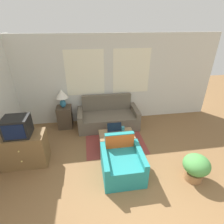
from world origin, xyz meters
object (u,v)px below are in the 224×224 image
at_px(potted_plant, 196,167).
at_px(cup_navy, 131,133).
at_px(coffee_table, 117,136).
at_px(table_lamp, 62,96).
at_px(television, 17,127).
at_px(laptop, 115,131).
at_px(cup_yellow, 123,128).
at_px(armchair, 122,163).
at_px(couch, 108,118).

bearing_deg(potted_plant, cup_navy, 131.72).
height_order(coffee_table, cup_navy, cup_navy).
bearing_deg(table_lamp, television, -117.61).
height_order(laptop, cup_yellow, laptop).
relative_size(armchair, television, 1.70).
relative_size(laptop, potted_plant, 0.62).
distance_m(coffee_table, laptop, 0.12).
relative_size(laptop, cup_yellow, 3.34).
distance_m(armchair, coffee_table, 0.88).
relative_size(armchair, coffee_table, 0.99).
distance_m(television, potted_plant, 3.67).
bearing_deg(table_lamp, potted_plant, -41.79).
relative_size(table_lamp, laptop, 1.51).
relative_size(couch, armchair, 2.10).
relative_size(television, cup_yellow, 4.67).
relative_size(armchair, potted_plant, 1.48).
bearing_deg(cup_navy, potted_plant, -48.28).
xyz_separation_m(armchair, laptop, (0.00, 0.92, 0.18)).
bearing_deg(cup_yellow, couch, 105.81).
bearing_deg(couch, laptop, -87.77).
height_order(television, table_lamp, table_lamp).
xyz_separation_m(couch, potted_plant, (1.45, -2.32, 0.06)).
height_order(couch, coffee_table, couch).
xyz_separation_m(coffee_table, cup_navy, (0.33, -0.09, 0.10)).
relative_size(armchair, laptop, 2.38).
bearing_deg(potted_plant, table_lamp, 138.21).
xyz_separation_m(couch, table_lamp, (-1.28, 0.12, 0.75)).
relative_size(coffee_table, cup_yellow, 8.06).
xyz_separation_m(couch, cup_yellow, (0.26, -0.93, 0.18)).
height_order(laptop, potted_plant, laptop).
relative_size(coffee_table, laptop, 2.41).
bearing_deg(potted_plant, coffee_table, 137.61).
bearing_deg(armchair, potted_plant, -15.00).
bearing_deg(cup_yellow, cup_navy, -57.14).
height_order(television, potted_plant, television).
height_order(cup_yellow, potted_plant, potted_plant).
bearing_deg(cup_navy, armchair, -115.48).
bearing_deg(armchair, laptop, 89.70).
bearing_deg(potted_plant, armchair, 165.00).
height_order(cup_navy, cup_yellow, cup_yellow).
height_order(table_lamp, laptop, table_lamp).
bearing_deg(potted_plant, laptop, 137.36).
distance_m(coffee_table, potted_plant, 1.86).
relative_size(coffee_table, potted_plant, 1.50).
bearing_deg(television, potted_plant, -15.99).
distance_m(laptop, cup_yellow, 0.24).
bearing_deg(cup_yellow, coffee_table, -144.48).
bearing_deg(cup_navy, laptop, 160.33).
xyz_separation_m(cup_navy, cup_yellow, (-0.15, 0.22, 0.01)).
height_order(coffee_table, laptop, laptop).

